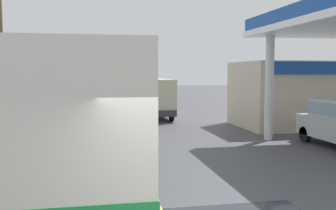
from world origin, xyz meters
The scene contains 7 objects.
ground centered at (0.00, 20.00, 0.00)m, with size 120.00×120.00×0.00m, color #424247.
lane_divider_stripe centered at (0.00, 15.00, 0.00)m, with size 0.16×50.00×0.01m, color #D8CC4C.
coach_bus_main centered at (-1.67, 6.30, 1.72)m, with size 2.60×11.04×3.69m.
gas_station_roadside centered at (9.67, 12.13, 2.63)m, with size 9.10×11.95×5.10m.
minibus_opposing_lane centered at (2.34, 19.71, 1.47)m, with size 2.04×6.13×2.44m.
car_trailing_behind_bus centered at (-1.70, 22.57, 1.01)m, with size 1.70×4.20×1.82m.
utility_pole_roadside centered at (-5.69, 15.64, 4.05)m, with size 1.80×0.24×7.74m.
Camera 1 is at (-1.27, -4.26, 2.83)m, focal length 40.76 mm.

